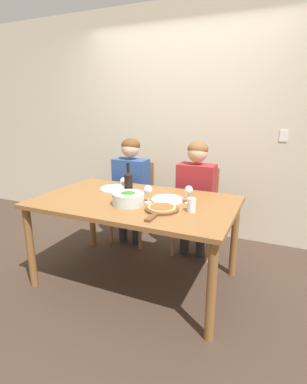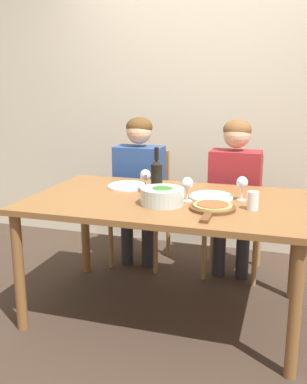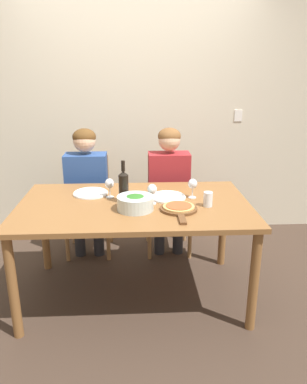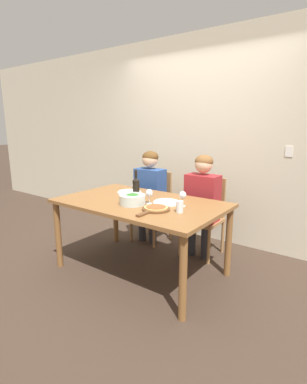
% 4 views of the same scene
% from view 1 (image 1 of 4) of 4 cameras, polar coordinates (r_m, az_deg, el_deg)
% --- Properties ---
extents(ground_plane, '(40.00, 40.00, 0.00)m').
position_cam_1_polar(ground_plane, '(2.90, -3.26, -16.30)').
color(ground_plane, '#3D2D23').
extents(back_wall, '(10.00, 0.06, 2.70)m').
position_cam_1_polar(back_wall, '(3.71, 6.13, 12.78)').
color(back_wall, beige).
rests_on(back_wall, ground).
extents(dining_table, '(1.70, 1.03, 0.78)m').
position_cam_1_polar(dining_table, '(2.60, -3.50, -3.26)').
color(dining_table, brown).
rests_on(dining_table, ground).
extents(chair_left, '(0.42, 0.42, 0.93)m').
position_cam_1_polar(chair_left, '(3.57, -3.47, -1.28)').
color(chair_left, '#9E7042').
rests_on(chair_left, ground).
extents(chair_right, '(0.42, 0.42, 0.93)m').
position_cam_1_polar(chair_right, '(3.30, 8.42, -2.85)').
color(chair_right, '#9E7042').
rests_on(chair_right, ground).
extents(person_woman, '(0.47, 0.51, 1.21)m').
position_cam_1_polar(person_woman, '(3.41, -4.41, 1.99)').
color(person_woman, '#28282D').
rests_on(person_woman, ground).
extents(person_man, '(0.47, 0.51, 1.21)m').
position_cam_1_polar(person_man, '(3.13, 8.03, 0.62)').
color(person_man, '#28282D').
rests_on(person_man, ground).
extents(wine_bottle, '(0.07, 0.07, 0.32)m').
position_cam_1_polar(wine_bottle, '(2.60, -4.79, 1.49)').
color(wine_bottle, black).
rests_on(wine_bottle, dining_table).
extents(broccoli_bowl, '(0.26, 0.26, 0.11)m').
position_cam_1_polar(broccoli_bowl, '(2.44, -4.81, -1.26)').
color(broccoli_bowl, silver).
rests_on(broccoli_bowl, dining_table).
extents(dinner_plate_left, '(0.28, 0.28, 0.02)m').
position_cam_1_polar(dinner_plate_left, '(2.92, -7.49, 0.68)').
color(dinner_plate_left, white).
rests_on(dinner_plate_left, dining_table).
extents(dinner_plate_right, '(0.28, 0.28, 0.02)m').
position_cam_1_polar(dinner_plate_right, '(2.56, 2.67, -1.41)').
color(dinner_plate_right, white).
rests_on(dinner_plate_right, dining_table).
extents(pizza_on_board, '(0.26, 0.40, 0.04)m').
position_cam_1_polar(pizza_on_board, '(2.30, 1.50, -3.24)').
color(pizza_on_board, brown).
rests_on(pizza_on_board, dining_table).
extents(wine_glass_left, '(0.07, 0.07, 0.15)m').
position_cam_1_polar(wine_glass_left, '(2.75, -5.70, 1.81)').
color(wine_glass_left, silver).
rests_on(wine_glass_left, dining_table).
extents(wine_glass_right, '(0.07, 0.07, 0.15)m').
position_cam_1_polar(wine_glass_right, '(2.47, 6.72, 0.16)').
color(wine_glass_right, silver).
rests_on(wine_glass_right, dining_table).
extents(wine_glass_centre, '(0.07, 0.07, 0.15)m').
position_cam_1_polar(wine_glass_centre, '(2.47, -1.07, 0.28)').
color(wine_glass_centre, silver).
rests_on(wine_glass_centre, dining_table).
extents(water_tumbler, '(0.07, 0.07, 0.11)m').
position_cam_1_polar(water_tumbler, '(2.29, 7.26, -2.49)').
color(water_tumbler, silver).
rests_on(water_tumbler, dining_table).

